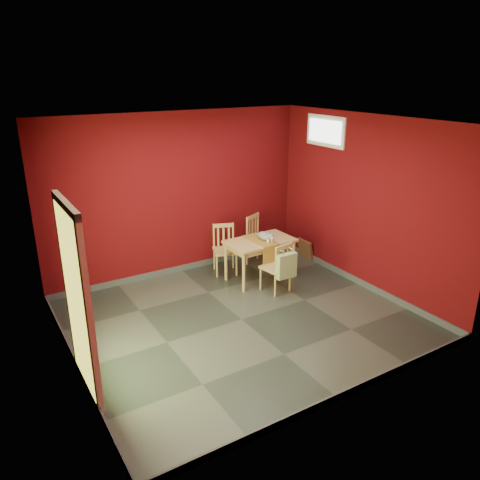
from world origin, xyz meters
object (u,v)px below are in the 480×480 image
chair_far_right (259,239)px  cat (265,235)px  chair_far_left (225,248)px  picture_frame (305,249)px  chair_near (277,267)px  dining_table (260,245)px  tote_bag (286,266)px

chair_far_right → cat: 0.74m
chair_far_left → picture_frame: 1.60m
chair_far_left → chair_far_right: size_ratio=0.94×
chair_far_left → chair_far_right: chair_far_right is taller
picture_frame → chair_near: bearing=-146.2°
chair_near → picture_frame: (1.24, 0.83, -0.24)m
dining_table → chair_far_right: chair_far_right is taller
cat → picture_frame: cat is taller
dining_table → chair_near: (-0.03, -0.53, -0.18)m
dining_table → picture_frame: dining_table is taller
dining_table → tote_bag: tote_bag is taller
dining_table → cat: 0.19m
dining_table → tote_bag: size_ratio=2.45×
tote_bag → picture_frame: (1.22, 1.03, -0.32)m
chair_far_left → tote_bag: (0.34, -1.29, 0.08)m
chair_far_left → tote_bag: chair_far_left is taller
chair_far_right → tote_bag: 1.35m
chair_far_left → picture_frame: (1.56, -0.26, -0.25)m
dining_table → chair_far_right: bearing=57.9°
chair_near → chair_far_right: bearing=70.7°
chair_far_right → picture_frame: (0.86, -0.27, -0.27)m
tote_bag → cat: (0.08, 0.70, 0.28)m
chair_near → cat: bearing=78.9°
dining_table → chair_far_right: size_ratio=1.26×
dining_table → cat: size_ratio=3.02×
cat → chair_far_right: bearing=44.2°
chair_far_right → picture_frame: size_ratio=2.43×
chair_near → cat: cat is taller
dining_table → tote_bag: 0.74m
chair_near → picture_frame: size_ratio=2.23×
chair_far_left → picture_frame: chair_far_left is taller
chair_near → picture_frame: bearing=33.8°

